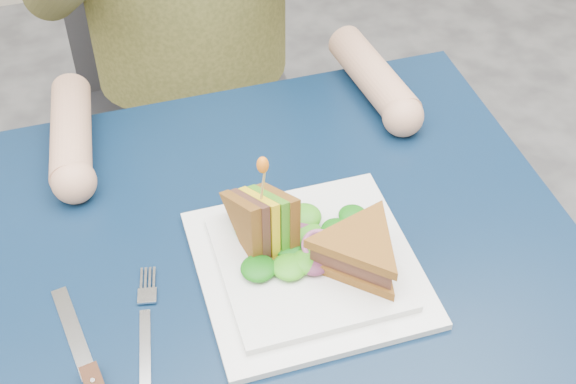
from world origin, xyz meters
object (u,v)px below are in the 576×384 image
object	(u,v)px
table	(290,313)
sandwich_upright	(264,222)
plate	(308,266)
sandwich_flat	(360,251)
fork	(146,332)
chair	(187,73)

from	to	relation	value
table	sandwich_upright	size ratio (longest dim) A/B	5.69
table	plate	world-z (taller)	plate
sandwich_flat	sandwich_upright	bearing A→B (deg)	143.90
sandwich_flat	sandwich_upright	size ratio (longest dim) A/B	1.43
table	fork	world-z (taller)	fork
table	chair	world-z (taller)	chair
chair	sandwich_flat	xyz separation A→B (m)	(0.08, -0.72, 0.23)
chair	sandwich_upright	world-z (taller)	chair
sandwich_flat	fork	distance (m)	0.26
table	chair	distance (m)	0.71
plate	chair	bearing A→B (deg)	91.78
sandwich_upright	fork	size ratio (longest dim) A/B	0.74
plate	sandwich_upright	xyz separation A→B (m)	(-0.04, 0.04, 0.05)
fork	plate	bearing A→B (deg)	9.52
plate	sandwich_flat	size ratio (longest dim) A/B	1.38
chair	table	bearing A→B (deg)	-90.00
sandwich_upright	fork	world-z (taller)	sandwich_upright
chair	fork	bearing A→B (deg)	-103.93
table	chair	size ratio (longest dim) A/B	0.81
table	plate	size ratio (longest dim) A/B	2.88
plate	sandwich_flat	bearing A→B (deg)	-24.44
plate	sandwich_upright	size ratio (longest dim) A/B	1.97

